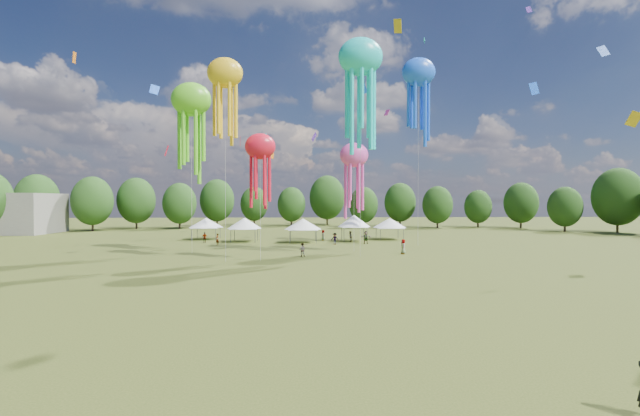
{
  "coord_description": "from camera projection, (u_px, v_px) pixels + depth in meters",
  "views": [
    {
      "loc": [
        -2.61,
        -14.57,
        6.5
      ],
      "look_at": [
        -1.16,
        15.0,
        6.0
      ],
      "focal_mm": 23.61,
      "sensor_mm": 36.0,
      "label": 1
    }
  ],
  "objects": [
    {
      "name": "spectators_far",
      "position": [
        332.0,
        238.0,
        62.85
      ],
      "size": [
        28.17,
        19.12,
        1.91
      ],
      "color": "gray",
      "rests_on": "ground"
    },
    {
      "name": "show_kites",
      "position": [
        317.0,
        107.0,
        51.97
      ],
      "size": [
        35.44,
        17.88,
        27.11
      ],
      "color": "yellow",
      "rests_on": "ground"
    },
    {
      "name": "small_kites",
      "position": [
        326.0,
        30.0,
        54.27
      ],
      "size": [
        68.54,
        59.14,
        45.84
      ],
      "color": "yellow",
      "rests_on": "ground"
    },
    {
      "name": "spectator_near",
      "position": [
        302.0,
        250.0,
        48.69
      ],
      "size": [
        0.86,
        0.72,
        1.61
      ],
      "primitive_type": "imported",
      "rotation": [
        0.0,
        0.0,
        2.99
      ],
      "color": "gray",
      "rests_on": "ground"
    },
    {
      "name": "ground",
      "position": [
        374.0,
        385.0,
        14.79
      ],
      "size": [
        300.0,
        300.0,
        0.0
      ],
      "primitive_type": "plane",
      "color": "#384416",
      "rests_on": "ground"
    },
    {
      "name": "festival_tents",
      "position": [
        299.0,
        223.0,
        68.58
      ],
      "size": [
        36.65,
        11.75,
        4.24
      ],
      "color": "#47474C",
      "rests_on": "ground"
    },
    {
      "name": "treeline",
      "position": [
        293.0,
        201.0,
        76.92
      ],
      "size": [
        201.57,
        95.24,
        13.43
      ],
      "color": "#38281C",
      "rests_on": "ground"
    }
  ]
}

